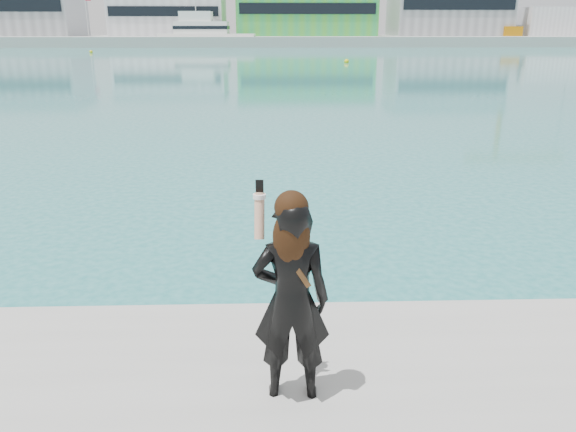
% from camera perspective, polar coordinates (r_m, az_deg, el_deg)
% --- Properties ---
extents(far_quay, '(320.00, 40.00, 2.00)m').
position_cam_1_polar(far_quay, '(134.01, -1.89, 17.40)').
color(far_quay, '#9E9E99').
rests_on(far_quay, ground).
extents(warehouse_grey_left, '(26.52, 16.36, 11.50)m').
position_cam_1_polar(warehouse_grey_left, '(142.97, -25.84, 18.47)').
color(warehouse_grey_left, gray).
rests_on(warehouse_grey_left, far_quay).
extents(warehouse_white, '(24.48, 15.35, 9.50)m').
position_cam_1_polar(warehouse_white, '(133.80, -11.96, 19.51)').
color(warehouse_white, silver).
rests_on(warehouse_white, far_quay).
extents(warehouse_green, '(30.60, 16.36, 10.50)m').
position_cam_1_polar(warehouse_green, '(132.28, 1.78, 20.10)').
color(warehouse_green, green).
rests_on(warehouse_green, far_quay).
extents(warehouse_grey_right, '(25.50, 15.35, 12.50)m').
position_cam_1_polar(warehouse_grey_right, '(138.04, 16.02, 19.79)').
color(warehouse_grey_right, gray).
rests_on(warehouse_grey_right, far_quay).
extents(ancillary_shed, '(12.00, 10.00, 6.00)m').
position_cam_1_polar(ancillary_shed, '(144.11, 24.90, 17.47)').
color(ancillary_shed, silver).
rests_on(ancillary_shed, far_quay).
extents(flagpole_left, '(1.28, 0.16, 8.00)m').
position_cam_1_polar(flagpole_left, '(130.60, -19.76, 18.80)').
color(flagpole_left, silver).
rests_on(flagpole_left, far_quay).
extents(flagpole_right, '(1.28, 0.16, 8.00)m').
position_cam_1_polar(flagpole_right, '(127.00, 8.74, 19.66)').
color(flagpole_right, silver).
rests_on(flagpole_right, far_quay).
extents(motor_yacht, '(19.43, 6.30, 8.95)m').
position_cam_1_polar(motor_yacht, '(120.47, -8.47, 17.83)').
color(motor_yacht, white).
rests_on(motor_yacht, ground).
extents(buoy_near, '(0.50, 0.50, 0.50)m').
position_cam_1_polar(buoy_near, '(61.96, 5.96, 15.21)').
color(buoy_near, yellow).
rests_on(buoy_near, ground).
extents(buoy_far, '(0.50, 0.50, 0.50)m').
position_cam_1_polar(buoy_far, '(93.01, -19.37, 15.36)').
color(buoy_far, yellow).
rests_on(buoy_far, ground).
extents(woman, '(0.56, 0.39, 1.59)m').
position_cam_1_polar(woman, '(3.97, 0.32, -8.04)').
color(woman, black).
rests_on(woman, near_quay).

